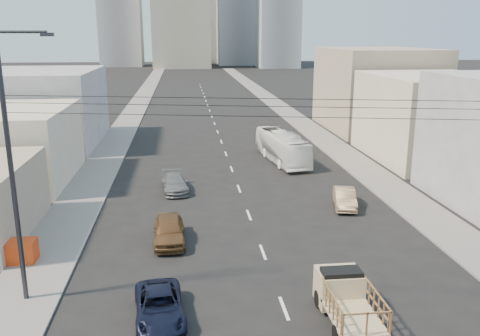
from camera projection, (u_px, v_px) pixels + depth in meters
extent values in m
plane|color=black|center=(294.00, 334.00, 20.47)|extent=(420.00, 420.00, 0.00)
cube|color=slate|center=(138.00, 105.00, 86.42)|extent=(3.50, 180.00, 0.12)
cube|color=slate|center=(274.00, 103.00, 88.97)|extent=(3.50, 180.00, 0.12)
cube|color=silver|center=(284.00, 308.00, 22.39)|extent=(0.15, 2.00, 0.01)
cube|color=silver|center=(263.00, 252.00, 28.16)|extent=(0.15, 2.00, 0.01)
cube|color=silver|center=(249.00, 215.00, 33.92)|extent=(0.15, 2.00, 0.01)
cube|color=silver|center=(239.00, 189.00, 39.68)|extent=(0.15, 2.00, 0.01)
cube|color=silver|center=(232.00, 169.00, 45.45)|extent=(0.15, 2.00, 0.01)
cube|color=silver|center=(226.00, 154.00, 51.21)|extent=(0.15, 2.00, 0.01)
cube|color=silver|center=(221.00, 142.00, 56.97)|extent=(0.15, 2.00, 0.01)
cube|color=silver|center=(218.00, 132.00, 62.74)|extent=(0.15, 2.00, 0.01)
cube|color=silver|center=(214.00, 123.00, 68.50)|extent=(0.15, 2.00, 0.01)
cube|color=silver|center=(212.00, 117.00, 74.26)|extent=(0.15, 2.00, 0.01)
cube|color=silver|center=(210.00, 111.00, 80.03)|extent=(0.15, 2.00, 0.01)
cube|color=silver|center=(208.00, 105.00, 85.79)|extent=(0.15, 2.00, 0.01)
cube|color=silver|center=(206.00, 101.00, 91.55)|extent=(0.15, 2.00, 0.01)
cube|color=silver|center=(205.00, 97.00, 97.32)|extent=(0.15, 2.00, 0.01)
cube|color=silver|center=(203.00, 93.00, 103.08)|extent=(0.15, 2.00, 0.01)
cube|color=silver|center=(202.00, 90.00, 108.84)|extent=(0.15, 2.00, 0.01)
cube|color=silver|center=(201.00, 87.00, 114.61)|extent=(0.15, 2.00, 0.01)
cube|color=silver|center=(200.00, 85.00, 120.37)|extent=(0.15, 2.00, 0.01)
cube|color=tan|center=(353.00, 316.00, 20.45)|extent=(1.90, 3.00, 0.12)
cube|color=tan|center=(339.00, 287.00, 22.30)|extent=(1.90, 1.60, 1.50)
cube|color=black|center=(341.00, 277.00, 21.91)|extent=(1.70, 0.90, 0.70)
cylinder|color=black|center=(319.00, 299.00, 22.45)|extent=(0.25, 0.76, 0.76)
cylinder|color=black|center=(356.00, 297.00, 22.64)|extent=(0.25, 0.76, 0.76)
cylinder|color=black|center=(338.00, 335.00, 19.76)|extent=(0.25, 0.76, 0.76)
cylinder|color=black|center=(380.00, 332.00, 19.95)|extent=(0.25, 0.76, 0.76)
imported|color=black|center=(159.00, 306.00, 21.38)|extent=(2.43, 4.55, 1.22)
imported|color=white|center=(282.00, 147.00, 47.86)|extent=(3.63, 10.27, 2.80)
imported|color=brown|center=(169.00, 230.00, 29.28)|extent=(1.91, 4.46, 1.50)
imported|color=#937456|center=(345.00, 198.00, 35.34)|extent=(2.18, 4.16, 1.30)
imported|color=slate|center=(175.00, 183.00, 38.90)|extent=(2.28, 4.61, 1.29)
cylinder|color=#2D2D33|center=(12.00, 173.00, 21.53)|extent=(0.22, 0.22, 12.00)
cylinder|color=#2D2D33|center=(21.00, 32.00, 20.15)|extent=(2.00, 0.12, 0.12)
cube|color=#2D2D33|center=(47.00, 34.00, 20.29)|extent=(0.50, 0.25, 0.15)
cylinder|color=black|center=(292.00, 99.00, 19.53)|extent=(23.01, 5.02, 0.02)
cylinder|color=black|center=(292.00, 107.00, 19.61)|extent=(23.01, 5.02, 0.02)
cylinder|color=black|center=(291.00, 117.00, 19.71)|extent=(23.01, 5.02, 0.02)
cube|color=red|center=(19.00, 258.00, 26.72)|extent=(1.80, 1.20, 0.38)
cube|color=red|center=(18.00, 251.00, 26.63)|extent=(1.80, 1.20, 0.38)
cube|color=red|center=(17.00, 244.00, 26.53)|extent=(1.80, 1.20, 0.38)
cube|color=beige|center=(432.00, 117.00, 48.46)|extent=(11.00, 14.00, 8.00)
cube|color=tan|center=(376.00, 89.00, 63.63)|extent=(12.00, 16.00, 10.00)
cube|color=gray|center=(40.00, 108.00, 54.79)|extent=(12.00, 16.00, 8.00)
cube|color=gray|center=(238.00, 12.00, 195.01)|extent=(16.00, 16.00, 40.00)
cube|color=gray|center=(121.00, 19.00, 186.20)|extent=(15.00, 15.00, 34.00)
cube|color=gray|center=(205.00, 8.00, 207.60)|extent=(18.00, 18.00, 44.00)
cube|color=gray|center=(278.00, 27.00, 178.64)|extent=(14.00, 14.00, 28.00)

